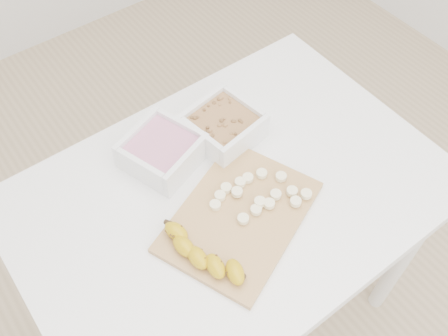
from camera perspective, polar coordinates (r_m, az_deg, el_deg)
ground at (r=1.84m, az=0.58°, el=-15.79°), size 3.50×3.50×0.00m
table at (r=1.25m, az=0.82°, el=-5.13°), size 1.00×0.70×0.75m
bowl_yogurt at (r=1.20m, az=-7.07°, el=1.98°), size 0.21×0.21×0.08m
bowl_granola at (r=1.25m, az=-0.07°, el=4.84°), size 0.19×0.19×0.08m
cutting_board at (r=1.13m, az=1.79°, el=-5.55°), size 0.42×0.37×0.01m
banana at (r=1.05m, az=-2.23°, el=-9.89°), size 0.07×0.21×0.04m
banana_slices at (r=1.14m, az=3.90°, el=-2.99°), size 0.21×0.15×0.02m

